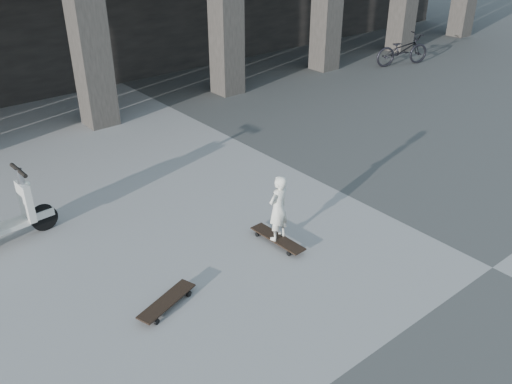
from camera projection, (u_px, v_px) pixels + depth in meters
ground at (492, 268)px, 7.45m from camera, size 90.00×90.00×0.00m
longboard at (278, 239)px, 7.94m from camera, size 0.26×0.97×0.10m
skateboard_spare at (167, 302)px, 6.70m from camera, size 0.90×0.49×0.10m
child at (278, 208)px, 7.69m from camera, size 0.40×0.30×1.01m
bicycle at (402, 50)px, 16.37m from camera, size 1.87×1.13×0.93m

